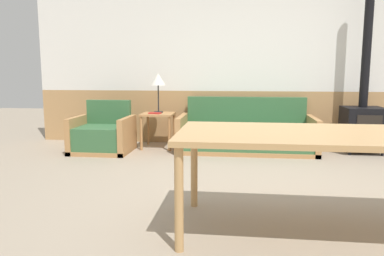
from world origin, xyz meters
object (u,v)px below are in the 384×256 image
object	(u,v)px
table_lamp	(158,81)
wood_stove	(363,114)
couch	(246,135)
side_table	(158,120)
armchair	(103,136)
dining_table	(325,141)

from	to	relation	value
table_lamp	wood_stove	distance (m)	3.10
couch	table_lamp	distance (m)	1.59
side_table	table_lamp	distance (m)	0.60
armchair	side_table	bearing A→B (deg)	12.56
couch	wood_stove	bearing A→B (deg)	2.69
couch	armchair	distance (m)	2.14
wood_stove	dining_table	bearing A→B (deg)	-112.09
couch	dining_table	distance (m)	2.96
armchair	wood_stove	xyz separation A→B (m)	(3.80, 0.42, 0.33)
side_table	wood_stove	xyz separation A→B (m)	(3.05, 0.03, 0.12)
couch	wood_stove	world-z (taller)	wood_stove
side_table	table_lamp	xyz separation A→B (m)	(-0.01, 0.09, 0.59)
side_table	dining_table	size ratio (longest dim) A/B	0.26
armchair	wood_stove	world-z (taller)	wood_stove
side_table	dining_table	world-z (taller)	dining_table
couch	dining_table	size ratio (longest dim) A/B	0.96
couch	dining_table	world-z (taller)	couch
table_lamp	dining_table	world-z (taller)	table_lamp
side_table	table_lamp	size ratio (longest dim) A/B	0.90
table_lamp	wood_stove	world-z (taller)	wood_stove
couch	side_table	distance (m)	1.37
couch	table_lamp	size ratio (longest dim) A/B	3.32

